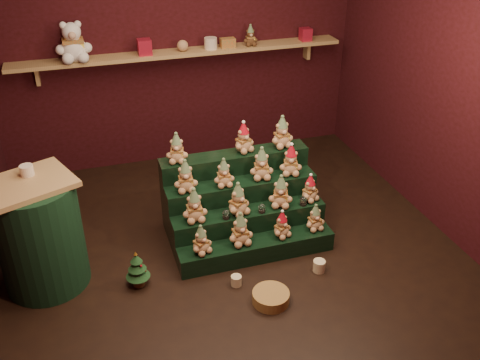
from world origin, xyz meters
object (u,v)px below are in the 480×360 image
object	(u,v)px
riser_tier_front	(257,249)
brown_bear	(250,35)
mini_christmas_tree	(137,269)
white_bear	(72,36)
wicker_basket	(271,297)
mug_right	(319,266)
snow_globe_b	(262,208)
side_table	(40,234)
mug_left	(236,281)
snow_globe_a	(226,214)
snow_globe_c	(303,201)

from	to	relation	value
riser_tier_front	brown_bear	size ratio (longest dim) A/B	6.30
riser_tier_front	mini_christmas_tree	size ratio (longest dim) A/B	4.12
white_bear	wicker_basket	bearing A→B (deg)	-65.82
mini_christmas_tree	mug_right	distance (m)	1.53
snow_globe_b	wicker_basket	size ratio (longest dim) A/B	0.28
snow_globe_b	wicker_basket	distance (m)	0.83
mini_christmas_tree	mug_right	world-z (taller)	mini_christmas_tree
side_table	mug_right	distance (m)	2.32
mug_left	snow_globe_a	bearing A→B (deg)	83.91
snow_globe_b	white_bear	xyz separation A→B (m)	(-1.38, 1.83, 1.17)
brown_bear	riser_tier_front	bearing A→B (deg)	-102.76
snow_globe_b	mini_christmas_tree	bearing A→B (deg)	-169.60
snow_globe_a	white_bear	xyz separation A→B (m)	(-1.05, 1.83, 1.17)
snow_globe_c	wicker_basket	size ratio (longest dim) A/B	0.30
riser_tier_front	white_bear	world-z (taller)	white_bear
mug_left	snow_globe_b	bearing A→B (deg)	50.35
snow_globe_b	brown_bear	distance (m)	2.16
snow_globe_c	mini_christmas_tree	bearing A→B (deg)	-172.23
riser_tier_front	brown_bear	distance (m)	2.47
mug_left	brown_bear	world-z (taller)	brown_bear
snow_globe_b	white_bear	world-z (taller)	white_bear
snow_globe_a	mug_right	bearing A→B (deg)	-36.12
mini_christmas_tree	mug_right	bearing A→B (deg)	-10.81
snow_globe_c	mug_right	bearing A→B (deg)	-95.25
mini_christmas_tree	wicker_basket	xyz separation A→B (m)	(0.97, -0.52, -0.12)
brown_bear	white_bear	bearing A→B (deg)	-176.20
snow_globe_c	mug_left	world-z (taller)	snow_globe_c
snow_globe_a	mug_right	world-z (taller)	snow_globe_a
snow_globe_a	brown_bear	bearing A→B (deg)	65.82
snow_globe_a	snow_globe_c	size ratio (longest dim) A/B	0.98
riser_tier_front	side_table	distance (m)	1.81
mini_christmas_tree	snow_globe_a	bearing A→B (deg)	14.43
snow_globe_b	mug_left	bearing A→B (deg)	-129.65
mini_christmas_tree	brown_bear	distance (m)	2.91
snow_globe_a	mug_left	xyz separation A→B (m)	(-0.05, -0.46, -0.36)
mug_right	wicker_basket	world-z (taller)	mug_right
mug_right	side_table	bearing A→B (deg)	165.80
side_table	brown_bear	world-z (taller)	brown_bear
white_bear	brown_bear	distance (m)	1.87
riser_tier_front	side_table	size ratio (longest dim) A/B	1.45
mug_right	wicker_basket	bearing A→B (deg)	-156.00
mug_right	mini_christmas_tree	bearing A→B (deg)	169.19
snow_globe_b	mug_right	bearing A→B (deg)	-54.75
snow_globe_a	mug_right	xyz separation A→B (m)	(0.68, -0.50, -0.35)
wicker_basket	brown_bear	world-z (taller)	brown_bear
riser_tier_front	snow_globe_a	xyz separation A→B (m)	(-0.23, 0.16, 0.31)
snow_globe_a	brown_bear	size ratio (longest dim) A/B	0.39
mini_christmas_tree	brown_bear	size ratio (longest dim) A/B	1.53
snow_globe_b	side_table	bearing A→B (deg)	178.10
snow_globe_c	mini_christmas_tree	distance (m)	1.58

